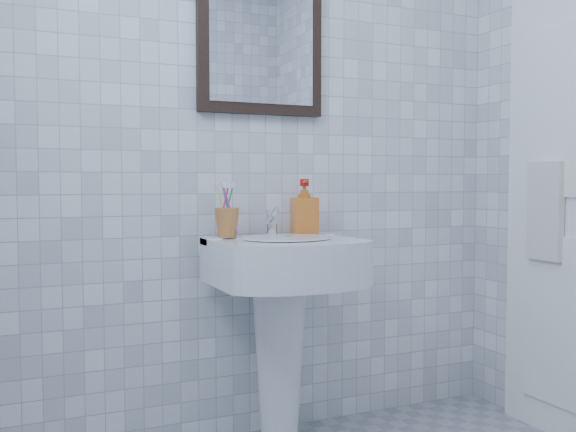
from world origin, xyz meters
name	(u,v)px	position (x,y,z in m)	size (l,w,h in m)	color
wall_back	(249,112)	(0.00, 1.20, 1.25)	(2.20, 0.02, 2.50)	white
washbasin	(282,307)	(0.04, 0.98, 0.53)	(0.51, 0.38, 0.79)	white
faucet	(272,224)	(0.04, 1.08, 0.83)	(0.04, 0.10, 0.11)	silver
toothbrush_cup	(227,223)	(-0.13, 1.07, 0.84)	(0.09, 0.09, 0.11)	#B86D31
soap_dispenser	(304,207)	(0.18, 1.08, 0.89)	(0.09, 0.10, 0.21)	#C74C13
wall_mirror	(261,32)	(0.04, 1.18, 1.55)	(0.50, 0.04, 0.62)	black
towel_ring	(550,164)	(1.06, 0.73, 1.05)	(0.18, 0.18, 0.01)	silver
hand_towel	(545,211)	(1.04, 0.73, 0.87)	(0.03, 0.16, 0.38)	silver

